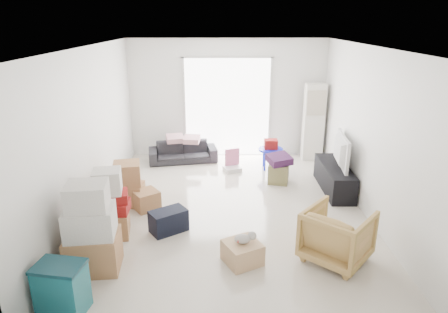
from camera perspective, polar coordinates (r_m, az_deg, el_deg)
name	(u,v)px	position (r m, az deg, el deg)	size (l,w,h in m)	color
room_shell	(230,134)	(6.38, 0.90, 3.17)	(4.98, 6.48, 3.18)	beige
sliding_door	(227,104)	(9.30, 0.48, 7.58)	(2.10, 0.04, 2.33)	white
ac_tower	(313,122)	(9.30, 12.65, 4.78)	(0.45, 0.30, 1.75)	white
tv_console	(334,178)	(7.85, 15.48, -2.94)	(0.44, 1.47, 0.49)	black
television	(336,162)	(7.75, 15.68, -0.79)	(1.03, 0.59, 0.13)	black
sofa	(183,149)	(9.12, -5.91, 1.10)	(1.53, 0.45, 0.60)	#2A292F
pillow_left	(175,134)	(9.07, -7.05, 3.28)	(0.34, 0.27, 0.11)	#DA9FA9
pillow_right	(192,134)	(8.96, -4.65, 3.26)	(0.39, 0.31, 0.13)	#DA9FA9
armchair	(337,233)	(5.60, 15.91, -10.45)	(0.79, 0.74, 0.81)	tan
storage_bins	(62,288)	(4.94, -22.17, -17.03)	(0.58, 0.45, 0.60)	#155E68
box_stack_a	(91,232)	(5.43, -18.42, -10.17)	(0.70, 0.60, 1.20)	#976F44
box_stack_b	(110,207)	(6.19, -16.00, -7.00)	(0.60, 0.59, 1.04)	#976F44
box_stack_c	(128,184)	(7.15, -13.56, -3.88)	(0.53, 0.52, 0.77)	#976F44
loose_box	(146,200)	(7.00, -11.06, -6.10)	(0.39, 0.39, 0.33)	#976F44
duffel_bag	(169,221)	(6.23, -7.93, -9.10)	(0.54, 0.33, 0.35)	black
ottoman	(279,173)	(8.01, 7.80, -2.39)	(0.38, 0.38, 0.38)	olive
blanket	(279,161)	(7.92, 7.88, -0.63)	(0.42, 0.42, 0.14)	#401D48
kids_table	(271,148)	(8.63, 6.68, 1.22)	(0.53, 0.53, 0.66)	#1120D5
toy_walker	(232,164)	(8.59, 1.18, -1.14)	(0.42, 0.40, 0.46)	silver
wood_crate	(242,253)	(5.48, 2.63, -13.54)	(0.44, 0.44, 0.30)	tan
plush_bunny	(245,238)	(5.37, 3.02, -11.55)	(0.30, 0.17, 0.15)	#B2ADA8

